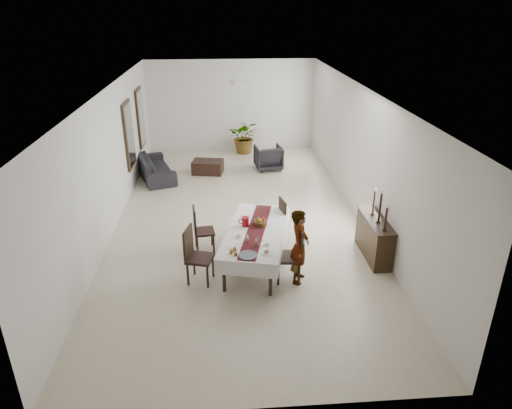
% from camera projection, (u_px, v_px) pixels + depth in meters
% --- Properties ---
extents(floor, '(6.00, 12.00, 0.00)m').
position_uv_depth(floor, '(239.00, 217.00, 11.60)').
color(floor, beige).
rests_on(floor, ground).
extents(ceiling, '(6.00, 12.00, 0.02)m').
position_uv_depth(ceiling, '(237.00, 89.00, 10.30)').
color(ceiling, white).
rests_on(ceiling, wall_back).
extents(wall_back, '(6.00, 0.02, 3.20)m').
position_uv_depth(wall_back, '(231.00, 105.00, 16.41)').
color(wall_back, silver).
rests_on(wall_back, floor).
extents(wall_front, '(6.00, 0.02, 3.20)m').
position_uv_depth(wall_front, '(258.00, 311.00, 5.48)').
color(wall_front, silver).
rests_on(wall_front, floor).
extents(wall_left, '(0.02, 12.00, 3.20)m').
position_uv_depth(wall_left, '(111.00, 160.00, 10.74)').
color(wall_left, silver).
rests_on(wall_left, floor).
extents(wall_right, '(0.02, 12.00, 3.20)m').
position_uv_depth(wall_right, '(360.00, 154.00, 11.16)').
color(wall_right, silver).
rests_on(wall_right, floor).
extents(dining_table_top, '(1.50, 2.54, 0.05)m').
position_uv_depth(dining_table_top, '(256.00, 232.00, 9.29)').
color(dining_table_top, black).
rests_on(dining_table_top, table_leg_fl).
extents(table_leg_fl, '(0.08, 0.08, 0.69)m').
position_uv_depth(table_leg_fl, '(224.00, 275.00, 8.48)').
color(table_leg_fl, black).
rests_on(table_leg_fl, floor).
extents(table_leg_fr, '(0.08, 0.08, 0.69)m').
position_uv_depth(table_leg_fr, '(271.00, 279.00, 8.36)').
color(table_leg_fr, black).
rests_on(table_leg_fr, floor).
extents(table_leg_bl, '(0.08, 0.08, 0.69)m').
position_uv_depth(table_leg_bl, '(245.00, 222.00, 10.53)').
color(table_leg_bl, black).
rests_on(table_leg_bl, floor).
extents(table_leg_br, '(0.08, 0.08, 0.69)m').
position_uv_depth(table_leg_br, '(282.00, 225.00, 10.41)').
color(table_leg_br, black).
rests_on(table_leg_br, floor).
extents(tablecloth_top, '(1.71, 2.76, 0.01)m').
position_uv_depth(tablecloth_top, '(256.00, 230.00, 9.28)').
color(tablecloth_top, white).
rests_on(tablecloth_top, dining_table_top).
extents(tablecloth_drape_left, '(0.58, 2.50, 0.30)m').
position_uv_depth(tablecloth_drape_left, '(228.00, 235.00, 9.42)').
color(tablecloth_drape_left, white).
rests_on(tablecloth_drape_left, dining_table_top).
extents(tablecloth_drape_right, '(0.58, 2.50, 0.30)m').
position_uv_depth(tablecloth_drape_right, '(284.00, 239.00, 9.26)').
color(tablecloth_drape_right, white).
rests_on(tablecloth_drape_right, dining_table_top).
extents(tablecloth_drape_near, '(1.14, 0.27, 0.30)m').
position_uv_depth(tablecloth_drape_near, '(246.00, 270.00, 8.19)').
color(tablecloth_drape_near, silver).
rests_on(tablecloth_drape_near, dining_table_top).
extents(tablecloth_drape_far, '(1.14, 0.27, 0.30)m').
position_uv_depth(tablecloth_drape_far, '(264.00, 211.00, 10.49)').
color(tablecloth_drape_far, silver).
rests_on(tablecloth_drape_far, dining_table_top).
extents(table_runner, '(0.89, 2.50, 0.00)m').
position_uv_depth(table_runner, '(256.00, 230.00, 9.28)').
color(table_runner, maroon).
rests_on(table_runner, tablecloth_top).
extents(red_pitcher, '(0.18, 0.18, 0.20)m').
position_uv_depth(red_pitcher, '(245.00, 222.00, 9.41)').
color(red_pitcher, maroon).
rests_on(red_pitcher, tablecloth_top).
extents(pitcher_handle, '(0.12, 0.05, 0.12)m').
position_uv_depth(pitcher_handle, '(241.00, 221.00, 9.42)').
color(pitcher_handle, maroon).
rests_on(pitcher_handle, red_pitcher).
extents(wine_glass_near, '(0.07, 0.07, 0.17)m').
position_uv_depth(wine_glass_near, '(257.00, 242.00, 8.65)').
color(wine_glass_near, silver).
rests_on(wine_glass_near, tablecloth_top).
extents(wine_glass_mid, '(0.07, 0.07, 0.17)m').
position_uv_depth(wine_glass_mid, '(247.00, 239.00, 8.76)').
color(wine_glass_mid, white).
rests_on(wine_glass_mid, tablecloth_top).
extents(teacup_right, '(0.09, 0.09, 0.06)m').
position_uv_depth(teacup_right, '(267.00, 244.00, 8.69)').
color(teacup_right, white).
rests_on(teacup_right, saucer_right).
extents(saucer_right, '(0.15, 0.15, 0.01)m').
position_uv_depth(saucer_right, '(267.00, 245.00, 8.70)').
color(saucer_right, white).
rests_on(saucer_right, tablecloth_top).
extents(teacup_left, '(0.09, 0.09, 0.06)m').
position_uv_depth(teacup_left, '(239.00, 236.00, 8.99)').
color(teacup_left, silver).
rests_on(teacup_left, saucer_left).
extents(saucer_left, '(0.15, 0.15, 0.01)m').
position_uv_depth(saucer_left, '(239.00, 237.00, 9.00)').
color(saucer_left, white).
rests_on(saucer_left, tablecloth_top).
extents(plate_near_right, '(0.24, 0.24, 0.01)m').
position_uv_depth(plate_near_right, '(267.00, 253.00, 8.42)').
color(plate_near_right, silver).
rests_on(plate_near_right, tablecloth_top).
extents(bread_near_right, '(0.09, 0.09, 0.09)m').
position_uv_depth(bread_near_right, '(267.00, 251.00, 8.41)').
color(bread_near_right, tan).
rests_on(bread_near_right, plate_near_right).
extents(plate_near_left, '(0.24, 0.24, 0.01)m').
position_uv_depth(plate_near_left, '(235.00, 246.00, 8.64)').
color(plate_near_left, white).
rests_on(plate_near_left, tablecloth_top).
extents(plate_far_left, '(0.24, 0.24, 0.01)m').
position_uv_depth(plate_far_left, '(245.00, 217.00, 9.81)').
color(plate_far_left, silver).
rests_on(plate_far_left, tablecloth_top).
extents(serving_tray, '(0.36, 0.36, 0.02)m').
position_uv_depth(serving_tray, '(248.00, 255.00, 8.33)').
color(serving_tray, '#393A3E').
rests_on(serving_tray, tablecloth_top).
extents(jam_jar_a, '(0.06, 0.06, 0.07)m').
position_uv_depth(jam_jar_a, '(236.00, 254.00, 8.32)').
color(jam_jar_a, '#8E3814').
rests_on(jam_jar_a, tablecloth_top).
extents(jam_jar_b, '(0.06, 0.06, 0.07)m').
position_uv_depth(jam_jar_b, '(231.00, 252.00, 8.39)').
color(jam_jar_b, '#924915').
rests_on(jam_jar_b, tablecloth_top).
extents(jam_jar_c, '(0.06, 0.06, 0.07)m').
position_uv_depth(jam_jar_c, '(235.00, 249.00, 8.47)').
color(jam_jar_c, brown).
rests_on(jam_jar_c, tablecloth_top).
extents(fruit_basket, '(0.30, 0.30, 0.10)m').
position_uv_depth(fruit_basket, '(260.00, 223.00, 9.48)').
color(fruit_basket, brown).
rests_on(fruit_basket, tablecloth_top).
extents(fruit_red, '(0.09, 0.09, 0.09)m').
position_uv_depth(fruit_red, '(262.00, 219.00, 9.46)').
color(fruit_red, maroon).
rests_on(fruit_red, fruit_basket).
extents(fruit_green, '(0.08, 0.08, 0.08)m').
position_uv_depth(fruit_green, '(259.00, 219.00, 9.48)').
color(fruit_green, '#4A7222').
rests_on(fruit_green, fruit_basket).
extents(fruit_yellow, '(0.08, 0.08, 0.08)m').
position_uv_depth(fruit_yellow, '(260.00, 221.00, 9.40)').
color(fruit_yellow, gold).
rests_on(fruit_yellow, fruit_basket).
extents(chair_right_near_seat, '(0.53, 0.53, 0.06)m').
position_uv_depth(chair_right_near_seat, '(289.00, 257.00, 8.78)').
color(chair_right_near_seat, black).
rests_on(chair_right_near_seat, chair_right_near_leg_fl).
extents(chair_right_near_leg_fl, '(0.05, 0.05, 0.48)m').
position_uv_depth(chair_right_near_leg_fl, '(299.00, 274.00, 8.71)').
color(chair_right_near_leg_fl, black).
rests_on(chair_right_near_leg_fl, floor).
extents(chair_right_near_leg_fr, '(0.05, 0.05, 0.48)m').
position_uv_depth(chair_right_near_leg_fr, '(298.00, 264.00, 9.07)').
color(chair_right_near_leg_fr, black).
rests_on(chair_right_near_leg_fr, floor).
extents(chair_right_near_leg_bl, '(0.05, 0.05, 0.48)m').
position_uv_depth(chair_right_near_leg_bl, '(278.00, 274.00, 8.71)').
color(chair_right_near_leg_bl, black).
rests_on(chair_right_near_leg_bl, floor).
extents(chair_right_near_leg_br, '(0.05, 0.05, 0.48)m').
position_uv_depth(chair_right_near_leg_br, '(278.00, 263.00, 9.08)').
color(chair_right_near_leg_br, black).
rests_on(chair_right_near_leg_br, floor).
extents(chair_right_near_back, '(0.09, 0.49, 0.62)m').
position_uv_depth(chair_right_near_back, '(301.00, 242.00, 8.65)').
color(chair_right_near_back, black).
rests_on(chair_right_near_back, chair_right_near_seat).
extents(chair_right_far_seat, '(0.52, 0.52, 0.05)m').
position_uv_depth(chair_right_far_seat, '(274.00, 224.00, 10.18)').
color(chair_right_far_seat, black).
rests_on(chair_right_far_seat, chair_right_far_leg_fl).
extents(chair_right_far_leg_fl, '(0.05, 0.05, 0.43)m').
position_uv_depth(chair_right_far_leg_fl, '(284.00, 237.00, 10.16)').
color(chair_right_far_leg_fl, black).
rests_on(chair_right_far_leg_fl, floor).
extents(chair_right_far_leg_fr, '(0.05, 0.05, 0.43)m').
position_uv_depth(chair_right_far_leg_fr, '(279.00, 230.00, 10.48)').
color(chair_right_far_leg_fr, black).
rests_on(chair_right_far_leg_fr, floor).
extents(chair_right_far_leg_bl, '(0.05, 0.05, 0.43)m').
position_uv_depth(chair_right_far_leg_bl, '(268.00, 239.00, 10.07)').
color(chair_right_far_leg_bl, black).
rests_on(chair_right_far_leg_bl, floor).
extents(chair_right_far_leg_br, '(0.05, 0.05, 0.43)m').
position_uv_depth(chair_right_far_leg_br, '(264.00, 231.00, 10.39)').
color(chair_right_far_leg_br, black).
rests_on(chair_right_far_leg_br, floor).
extents(chair_right_far_back, '(0.12, 0.44, 0.56)m').
position_uv_depth(chair_right_far_back, '(282.00, 211.00, 10.11)').
color(chair_right_far_back, black).
rests_on(chair_right_far_back, chair_right_far_seat).
extents(chair_left_near_seat, '(0.58, 0.58, 0.05)m').
position_uv_depth(chair_left_near_seat, '(200.00, 259.00, 8.75)').
color(chair_left_near_seat, black).
rests_on(chair_left_near_seat, chair_left_near_leg_fl).
extents(chair_left_near_leg_fl, '(0.06, 0.06, 0.47)m').
position_uv_depth(chair_left_near_leg_fl, '(194.00, 264.00, 9.06)').
color(chair_left_near_leg_fl, black).
rests_on(chair_left_near_leg_fl, floor).
extents(chair_left_near_leg_fr, '(0.06, 0.06, 0.47)m').
position_uv_depth(chair_left_near_leg_fr, '(188.00, 275.00, 8.71)').
color(chair_left_near_leg_fr, black).
rests_on(chair_left_near_leg_fr, floor).
extents(chair_left_near_leg_bl, '(0.06, 0.06, 0.47)m').
position_uv_depth(chair_left_near_leg_bl, '(213.00, 266.00, 9.00)').
color(chair_left_near_leg_bl, black).
rests_on(chair_left_near_leg_bl, floor).
extents(chair_left_near_leg_br, '(0.06, 0.06, 0.47)m').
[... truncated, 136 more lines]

